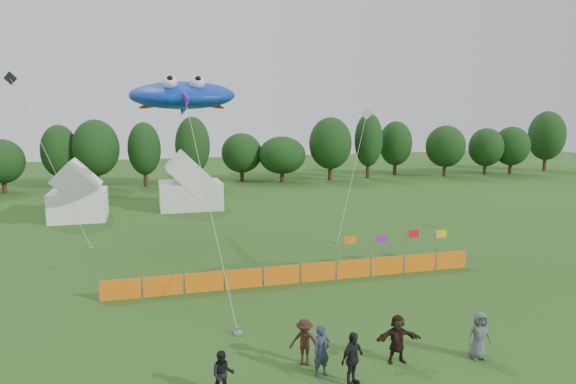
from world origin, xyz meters
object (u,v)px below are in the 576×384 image
object	(u,v)px
spectator_c	(304,342)
spectator_f	(397,339)
spectator_a	(322,351)
spectator_b	(223,374)
spectator_d	(352,359)
stingray_kite	(183,96)
spectator_e	(479,335)
tent_right	(190,186)
barrier_fence	(300,274)
tent_left	(78,195)

from	to	relation	value
spectator_c	spectator_f	world-z (taller)	spectator_f
spectator_a	spectator_b	bearing A→B (deg)	170.77
spectator_d	stingray_kite	distance (m)	22.51
spectator_a	spectator_b	world-z (taller)	spectator_a
spectator_c	spectator_e	world-z (taller)	spectator_e
spectator_a	spectator_f	bearing A→B (deg)	-11.90
tent_right	spectator_d	xyz separation A→B (m)	(2.44, -32.51, -1.09)
spectator_e	spectator_a	bearing A→B (deg)	-177.54
barrier_fence	spectator_c	bearing A→B (deg)	-105.98
spectator_a	spectator_c	size ratio (longest dim) A/B	1.08
spectator_d	spectator_f	size ratio (longest dim) A/B	1.03
tent_right	spectator_e	bearing A→B (deg)	-76.67
barrier_fence	spectator_e	bearing A→B (deg)	-68.23
tent_left	tent_right	distance (m)	9.61
spectator_a	spectator_f	world-z (taller)	spectator_a
barrier_fence	spectator_c	xyz separation A→B (m)	(-2.40, -8.37, 0.34)
spectator_d	stingray_kite	xyz separation A→B (m)	(-3.74, 20.30, 8.97)
spectator_d	spectator_e	xyz separation A→B (m)	(5.15, 0.45, -0.03)
spectator_e	spectator_c	bearing A→B (deg)	174.11
tent_left	spectator_f	world-z (taller)	tent_left
spectator_a	spectator_f	xyz separation A→B (m)	(2.94, 0.19, -0.02)
spectator_e	tent_left	bearing A→B (deg)	125.44
tent_left	spectator_c	distance (m)	30.38
tent_right	spectator_e	xyz separation A→B (m)	(7.60, -32.06, -1.12)
spectator_c	stingray_kite	distance (m)	20.81
spectator_c	spectator_d	xyz separation A→B (m)	(1.10, -1.75, 0.07)
barrier_fence	spectator_e	size ratio (longest dim) A/B	11.23
tent_right	barrier_fence	distance (m)	22.75
tent_right	spectator_a	distance (m)	31.77
spectator_c	spectator_d	bearing A→B (deg)	-28.40
spectator_a	stingray_kite	distance (m)	21.67
spectator_c	spectator_e	xyz separation A→B (m)	(6.26, -1.29, 0.04)
tent_left	spectator_f	size ratio (longest dim) A/B	2.49
spectator_c	spectator_e	bearing A→B (deg)	17.67
tent_right	spectator_b	distance (m)	32.17
spectator_b	spectator_c	xyz separation A→B (m)	(3.12, 1.34, 0.08)
tent_left	spectator_d	size ratio (longest dim) A/B	2.42
barrier_fence	spectator_c	world-z (taller)	spectator_c
spectator_a	spectator_c	bearing A→B (deg)	92.59
spectator_b	spectator_e	world-z (taller)	spectator_e
barrier_fence	spectator_f	world-z (taller)	spectator_f
tent_right	stingray_kite	world-z (taller)	stingray_kite
spectator_c	stingray_kite	bearing A→B (deg)	127.47
tent_right	spectator_a	size ratio (longest dim) A/B	3.10
barrier_fence	spectator_a	world-z (taller)	spectator_a
spectator_f	stingray_kite	distance (m)	22.10
tent_left	stingray_kite	bearing A→B (deg)	-50.93
tent_left	spectator_a	distance (m)	31.37
spectator_e	spectator_f	bearing A→B (deg)	175.56
barrier_fence	stingray_kite	xyz separation A→B (m)	(-5.04, 10.18, 9.39)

